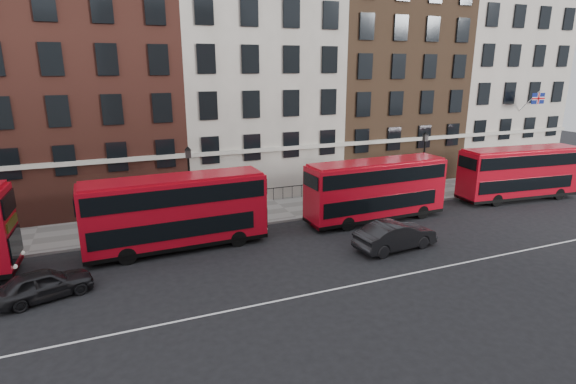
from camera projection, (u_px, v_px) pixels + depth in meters
name	position (u px, v px, depth m)	size (l,w,h in m)	color
ground	(356.00, 265.00, 24.17)	(120.00, 120.00, 0.00)	black
pavement	(284.00, 209.00, 33.51)	(80.00, 5.00, 0.15)	slate
kerb	(297.00, 219.00, 31.28)	(80.00, 0.30, 0.16)	gray
road_centre_line	(377.00, 280.00, 22.39)	(70.00, 0.12, 0.01)	white
building_terrace	(247.00, 68.00, 37.25)	(64.00, 11.95, 22.00)	#B2AD9A
bus_b	(176.00, 211.00, 25.71)	(10.40, 2.82, 4.34)	#B10918
bus_c	(376.00, 189.00, 30.66)	(10.12, 2.72, 4.22)	#B10918
bus_d	(519.00, 172.00, 35.55)	(10.19, 3.33, 4.21)	#B10918
car_rear	(44.00, 284.00, 20.53)	(1.67, 4.15, 1.41)	#242427
car_front	(395.00, 235.00, 26.11)	(1.76, 5.04, 1.66)	black
lamp_post_left	(190.00, 183.00, 28.94)	(0.44, 0.44, 5.33)	black
lamp_post_right	(423.00, 162.00, 35.42)	(0.44, 0.44, 5.33)	black
traffic_light	(563.00, 156.00, 40.89)	(0.25, 0.45, 3.27)	black
iron_railings	(273.00, 194.00, 35.31)	(6.60, 0.06, 1.00)	black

